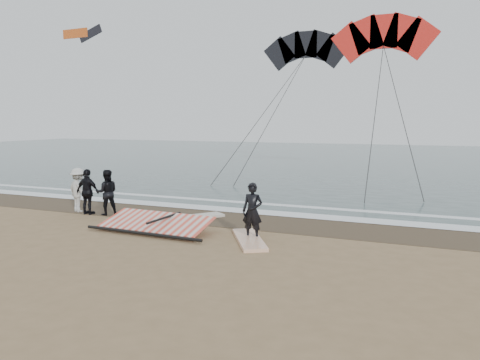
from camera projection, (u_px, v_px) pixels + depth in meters
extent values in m
plane|color=#8C704C|center=(184.00, 254.00, 12.16)|extent=(120.00, 120.00, 0.00)
cube|color=#233838|center=(363.00, 159.00, 42.39)|extent=(120.00, 54.00, 0.02)
cube|color=#4C3D2B|center=(247.00, 220.00, 16.28)|extent=(120.00, 2.80, 0.01)
cube|color=white|center=(261.00, 212.00, 17.56)|extent=(120.00, 0.90, 0.01)
cube|color=white|center=(275.00, 205.00, 19.12)|extent=(120.00, 0.45, 0.01)
imported|color=black|center=(252.00, 211.00, 13.51)|extent=(0.61, 0.40, 1.67)
cube|color=silver|center=(249.00, 240.00, 13.42)|extent=(1.80, 2.41, 0.10)
cube|color=beige|center=(191.00, 218.00, 16.44)|extent=(1.90, 2.29, 0.10)
imported|color=black|center=(107.00, 192.00, 17.07)|extent=(1.03, 1.00, 1.67)
imported|color=black|center=(88.00, 192.00, 17.15)|extent=(1.00, 0.43, 1.69)
imported|color=beige|center=(78.00, 190.00, 17.69)|extent=(1.23, 0.97, 1.67)
cube|color=black|center=(161.00, 225.00, 15.26)|extent=(2.45, 0.69, 0.09)
cube|color=red|center=(156.00, 222.00, 14.60)|extent=(3.61, 1.53, 0.38)
cylinder|color=black|center=(142.00, 233.00, 13.91)|extent=(4.11, 0.28, 0.09)
cylinder|color=black|center=(164.00, 218.00, 14.47)|extent=(0.15, 1.78, 0.07)
cylinder|color=#262626|center=(376.00, 110.00, 23.78)|extent=(0.04, 0.04, 13.03)
cylinder|color=#262626|center=(400.00, 110.00, 23.88)|extent=(0.04, 0.04, 12.43)
cylinder|color=#262626|center=(267.00, 108.00, 30.18)|extent=(0.04, 0.04, 16.24)
cylinder|color=#262626|center=(276.00, 108.00, 30.03)|extent=(0.04, 0.04, 16.04)
cube|color=black|center=(90.00, 34.00, 51.03)|extent=(3.13, 0.12, 1.85)
cube|color=#CE5118|center=(75.00, 33.00, 46.92)|extent=(3.01, 0.12, 0.94)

